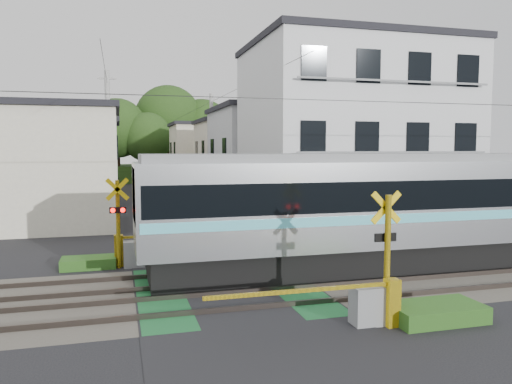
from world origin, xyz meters
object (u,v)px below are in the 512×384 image
object	(u,v)px
crossing_signal_far	(131,246)
apartment_block	(351,137)
commuter_train	(414,207)
crossing_signal_near	(371,295)
pedestrian	(147,182)

from	to	relation	value
crossing_signal_far	apartment_block	size ratio (longest dim) A/B	0.46
apartment_block	commuter_train	bearing A→B (deg)	-101.45
commuter_train	crossing_signal_far	xyz separation A→B (m)	(-9.41, 2.45, -1.35)
crossing_signal_near	apartment_block	xyz separation A→B (m)	(5.91, 13.15, 3.94)
apartment_block	pedestrian	world-z (taller)	apartment_block
crossing_signal_near	pedestrian	xyz separation A→B (m)	(-2.99, 37.81, 0.19)
crossing_signal_near	pedestrian	world-z (taller)	crossing_signal_near
commuter_train	crossing_signal_near	distance (m)	6.58
apartment_block	crossing_signal_near	bearing A→B (deg)	-114.22
commuter_train	pedestrian	xyz separation A→B (m)	(-7.22, 32.96, -1.15)
apartment_block	crossing_signal_far	bearing A→B (deg)	-152.22
crossing_signal_far	commuter_train	bearing A→B (deg)	-14.62
pedestrian	commuter_train	bearing A→B (deg)	112.53
commuter_train	apartment_block	xyz separation A→B (m)	(1.68, 8.29, 2.60)
crossing_signal_far	apartment_block	xyz separation A→B (m)	(11.09, 5.84, 3.94)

